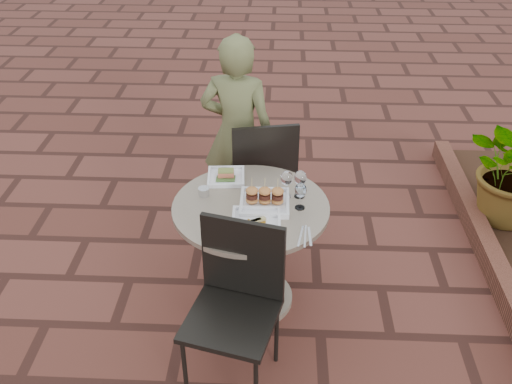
{
  "coord_description": "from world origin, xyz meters",
  "views": [
    {
      "loc": [
        0.14,
        -2.81,
        2.57
      ],
      "look_at": [
        0.02,
        -0.14,
        0.82
      ],
      "focal_mm": 40.0,
      "sensor_mm": 36.0,
      "label": 1
    }
  ],
  "objects_px": {
    "cafe_table": "(251,239)",
    "chair_far": "(263,169)",
    "plate_salmon": "(226,176)",
    "plate_tuna": "(256,222)",
    "chair_near": "(237,293)",
    "diner": "(237,134)",
    "plate_sliders": "(265,199)"
  },
  "relations": [
    {
      "from": "chair_near",
      "to": "diner",
      "type": "height_order",
      "value": "diner"
    },
    {
      "from": "cafe_table",
      "to": "plate_tuna",
      "type": "xyz_separation_m",
      "value": [
        0.04,
        -0.18,
        0.26
      ]
    },
    {
      "from": "chair_near",
      "to": "diner",
      "type": "distance_m",
      "value": 1.44
    },
    {
      "from": "plate_salmon",
      "to": "chair_near",
      "type": "bearing_deg",
      "value": -81.27
    },
    {
      "from": "plate_salmon",
      "to": "plate_sliders",
      "type": "bearing_deg",
      "value": -47.95
    },
    {
      "from": "cafe_table",
      "to": "plate_salmon",
      "type": "xyz_separation_m",
      "value": [
        -0.17,
        0.28,
        0.26
      ]
    },
    {
      "from": "chair_near",
      "to": "plate_tuna",
      "type": "relative_size",
      "value": 3.43
    },
    {
      "from": "chair_near",
      "to": "diner",
      "type": "relative_size",
      "value": 0.65
    },
    {
      "from": "cafe_table",
      "to": "chair_far",
      "type": "distance_m",
      "value": 0.7
    },
    {
      "from": "cafe_table",
      "to": "plate_tuna",
      "type": "relative_size",
      "value": 3.32
    },
    {
      "from": "diner",
      "to": "plate_sliders",
      "type": "distance_m",
      "value": 0.92
    },
    {
      "from": "chair_near",
      "to": "plate_tuna",
      "type": "bearing_deg",
      "value": 91.44
    },
    {
      "from": "cafe_table",
      "to": "diner",
      "type": "height_order",
      "value": "diner"
    },
    {
      "from": "plate_salmon",
      "to": "plate_tuna",
      "type": "relative_size",
      "value": 0.88
    },
    {
      "from": "diner",
      "to": "plate_tuna",
      "type": "xyz_separation_m",
      "value": [
        0.18,
        -1.08,
        0.03
      ]
    },
    {
      "from": "cafe_table",
      "to": "chair_far",
      "type": "relative_size",
      "value": 0.97
    },
    {
      "from": "plate_sliders",
      "to": "plate_tuna",
      "type": "xyz_separation_m",
      "value": [
        -0.04,
        -0.19,
        -0.02
      ]
    },
    {
      "from": "cafe_table",
      "to": "chair_near",
      "type": "xyz_separation_m",
      "value": [
        -0.04,
        -0.53,
        0.07
      ]
    },
    {
      "from": "plate_sliders",
      "to": "chair_near",
      "type": "bearing_deg",
      "value": -102.74
    },
    {
      "from": "plate_tuna",
      "to": "plate_sliders",
      "type": "bearing_deg",
      "value": 77.98
    },
    {
      "from": "chair_far",
      "to": "chair_near",
      "type": "distance_m",
      "value": 1.23
    },
    {
      "from": "chair_near",
      "to": "plate_salmon",
      "type": "distance_m",
      "value": 0.84
    },
    {
      "from": "cafe_table",
      "to": "diner",
      "type": "distance_m",
      "value": 0.93
    },
    {
      "from": "plate_salmon",
      "to": "diner",
      "type": "bearing_deg",
      "value": 87.86
    },
    {
      "from": "diner",
      "to": "plate_tuna",
      "type": "bearing_deg",
      "value": 108.83
    },
    {
      "from": "chair_near",
      "to": "diner",
      "type": "xyz_separation_m",
      "value": [
        -0.1,
        1.42,
        0.17
      ]
    },
    {
      "from": "chair_far",
      "to": "diner",
      "type": "relative_size",
      "value": 0.65
    },
    {
      "from": "chair_near",
      "to": "plate_salmon",
      "type": "relative_size",
      "value": 3.92
    },
    {
      "from": "chair_far",
      "to": "cafe_table",
      "type": "bearing_deg",
      "value": 74.86
    },
    {
      "from": "cafe_table",
      "to": "plate_salmon",
      "type": "bearing_deg",
      "value": 120.97
    },
    {
      "from": "plate_sliders",
      "to": "plate_salmon",
      "type": "bearing_deg",
      "value": 132.05
    },
    {
      "from": "plate_salmon",
      "to": "plate_sliders",
      "type": "height_order",
      "value": "plate_sliders"
    }
  ]
}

